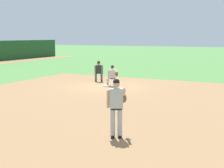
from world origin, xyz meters
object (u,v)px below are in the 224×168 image
Objects in this scene: first_base_bag at (107,86)px; first_baseman at (113,75)px; baseball at (114,106)px; umpire at (99,70)px; pitcher at (117,104)px.

first_baseman reaches higher than first_base_bag.
umpire is (6.62, 4.40, 0.76)m from baseball.
first_base_bag reaches higher than baseball.
baseball is 0.05× the size of umpire.
pitcher is at bearing -153.12° from first_baseman.
first_base_bag is 10.07m from pitcher.
pitcher is at bearing -152.90° from baseball.
first_baseman is 0.92× the size of umpire.
first_base_bag is 0.20× the size of pitcher.
baseball is at bearing 27.10° from pitcher.
umpire is at bearing 51.43° from first_baseman.
pitcher reaches higher than baseball.
first_base_bag is 0.26× the size of umpire.
first_base_bag is at bearing 28.91° from pitcher.
pitcher reaches higher than first_base_bag.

